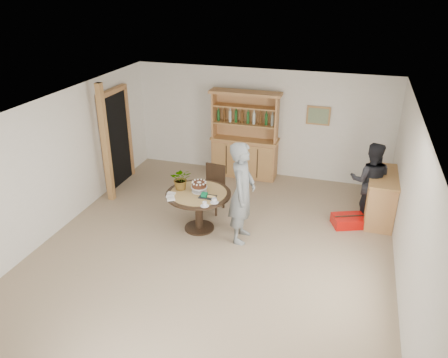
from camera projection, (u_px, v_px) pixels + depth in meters
ground at (214, 250)px, 7.62m from camera, size 7.00×7.00×0.00m
room_shell at (213, 158)px, 6.89m from camera, size 6.04×7.04×2.52m
doorway at (116, 137)px, 9.67m from camera, size 0.13×1.10×2.18m
pine_post at (106, 144)px, 8.85m from camera, size 0.12×0.12×2.50m
hutch at (245, 148)px, 10.22m from camera, size 1.62×0.54×2.04m
sideboard at (381, 197)px, 8.43m from camera, size 0.54×1.26×0.94m
dining_table at (199, 200)px, 8.03m from camera, size 1.20×1.20×0.76m
dining_chair at (213, 185)px, 8.77m from camera, size 0.47×0.47×0.95m
birthday_cake at (199, 185)px, 7.95m from camera, size 0.30×0.30×0.20m
flower_vase at (181, 179)px, 8.01m from camera, size 0.47×0.44×0.42m
gift_tray at (207, 196)px, 7.79m from camera, size 0.30×0.20×0.08m
coffee_cup_a at (214, 201)px, 7.60m from camera, size 0.15×0.15×0.09m
coffee_cup_b at (205, 204)px, 7.48m from camera, size 0.15×0.15×0.08m
napkins at (171, 196)px, 7.79m from camera, size 0.24×0.33×0.03m
teen_boy at (242, 193)px, 7.58m from camera, size 0.46×0.69×1.86m
adult_person at (370, 181)px, 8.36m from camera, size 0.76×0.60×1.56m
red_suitcase at (349, 221)px, 8.34m from camera, size 0.71×0.60×0.21m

